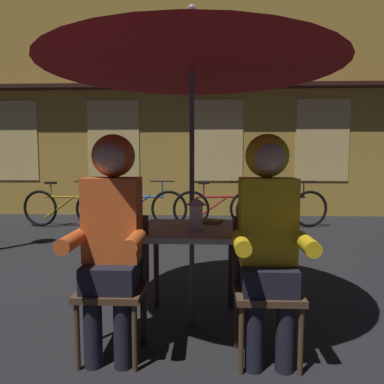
# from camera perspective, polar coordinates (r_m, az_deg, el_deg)

# --- Properties ---
(ground_plane) EXTENTS (60.00, 60.00, 0.00)m
(ground_plane) POSITION_cam_1_polar(r_m,az_deg,el_deg) (2.90, -0.02, -20.12)
(ground_plane) COLOR #232326
(cafe_table) EXTENTS (0.72, 0.72, 0.74)m
(cafe_table) POSITION_cam_1_polar(r_m,az_deg,el_deg) (2.69, -0.02, -7.77)
(cafe_table) COLOR #B2AD9E
(cafe_table) RESTS_ON ground_plane
(patio_umbrella) EXTENTS (2.10, 2.10, 2.31)m
(patio_umbrella) POSITION_cam_1_polar(r_m,az_deg,el_deg) (2.73, -0.02, 22.58)
(patio_umbrella) COLOR #4C4C51
(patio_umbrella) RESTS_ON ground_plane
(lantern) EXTENTS (0.11, 0.11, 0.23)m
(lantern) POSITION_cam_1_polar(r_m,az_deg,el_deg) (2.57, 0.68, -3.31)
(lantern) COLOR white
(lantern) RESTS_ON cafe_table
(chair_left) EXTENTS (0.40, 0.40, 0.87)m
(chair_left) POSITION_cam_1_polar(r_m,az_deg,el_deg) (2.44, -12.00, -12.90)
(chair_left) COLOR #513823
(chair_left) RESTS_ON ground_plane
(chair_right) EXTENTS (0.40, 0.40, 0.87)m
(chair_right) POSITION_cam_1_polar(r_m,az_deg,el_deg) (2.40, 11.44, -13.22)
(chair_right) COLOR #513823
(chair_right) RESTS_ON ground_plane
(person_left_hooded) EXTENTS (0.45, 0.56, 1.40)m
(person_left_hooded) POSITION_cam_1_polar(r_m,az_deg,el_deg) (2.30, -12.53, -4.88)
(person_left_hooded) COLOR black
(person_left_hooded) RESTS_ON ground_plane
(person_right_hooded) EXTENTS (0.45, 0.56, 1.40)m
(person_right_hooded) POSITION_cam_1_polar(r_m,az_deg,el_deg) (2.26, 11.85, -5.07)
(person_right_hooded) COLOR black
(person_right_hooded) RESTS_ON ground_plane
(shopfront_building) EXTENTS (10.00, 0.93, 6.20)m
(shopfront_building) POSITION_cam_1_polar(r_m,az_deg,el_deg) (8.26, -4.12, 18.38)
(shopfront_building) COLOR gold
(shopfront_building) RESTS_ON ground_plane
(bicycle_nearest) EXTENTS (1.67, 0.27, 0.84)m
(bicycle_nearest) POSITION_cam_1_polar(r_m,az_deg,el_deg) (6.83, -19.21, -2.41)
(bicycle_nearest) COLOR black
(bicycle_nearest) RESTS_ON ground_plane
(bicycle_second) EXTENTS (1.68, 0.19, 0.84)m
(bicycle_second) POSITION_cam_1_polar(r_m,az_deg,el_deg) (6.60, -8.02, -2.42)
(bicycle_second) COLOR black
(bicycle_second) RESTS_ON ground_plane
(bicycle_third) EXTENTS (1.68, 0.21, 0.84)m
(bicycle_third) POSITION_cam_1_polar(r_m,az_deg,el_deg) (6.49, 4.34, -2.51)
(bicycle_third) COLOR black
(bicycle_third) RESTS_ON ground_plane
(bicycle_fourth) EXTENTS (1.67, 0.30, 0.84)m
(bicycle_fourth) POSITION_cam_1_polar(r_m,az_deg,el_deg) (6.61, 13.97, -2.52)
(bicycle_fourth) COLOR black
(bicycle_fourth) RESTS_ON ground_plane
(book) EXTENTS (0.24, 0.21, 0.02)m
(book) POSITION_cam_1_polar(r_m,az_deg,el_deg) (2.86, 2.54, -4.64)
(book) COLOR olive
(book) RESTS_ON cafe_table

